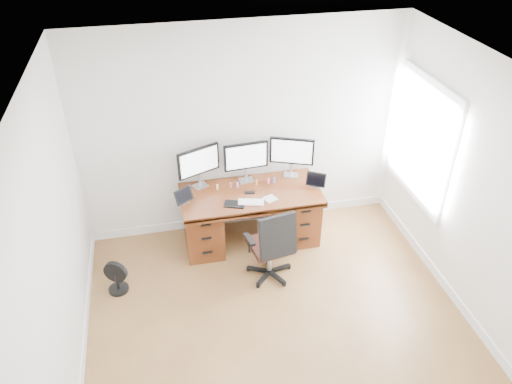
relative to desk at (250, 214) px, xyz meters
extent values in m
plane|color=brown|center=(0.00, -1.83, -0.40)|extent=(4.50, 4.50, 0.00)
cube|color=white|center=(0.00, 0.42, 0.95)|extent=(4.00, 0.10, 2.70)
cube|color=white|center=(2.00, -1.83, 0.95)|extent=(0.10, 4.50, 2.70)
cube|color=white|center=(1.97, -0.33, 1.00)|extent=(0.04, 1.30, 1.50)
cube|color=white|center=(1.95, -0.33, 1.00)|extent=(0.01, 1.15, 1.35)
cube|color=#532510|center=(0.00, -0.03, 0.32)|extent=(1.70, 0.80, 0.05)
cube|color=#532510|center=(-0.60, 0.00, -0.05)|extent=(0.45, 0.70, 0.70)
cube|color=#532510|center=(0.60, 0.00, -0.05)|extent=(0.45, 0.70, 0.70)
cube|color=#3F1B0B|center=(0.00, 0.27, 0.10)|extent=(0.74, 0.03, 0.40)
cylinder|color=black|center=(0.08, -0.69, -0.36)|extent=(0.60, 0.60, 0.07)
cylinder|color=silver|center=(0.08, -0.69, -0.14)|extent=(0.06, 0.06, 0.37)
cube|color=black|center=(0.08, -0.69, 0.04)|extent=(0.51, 0.50, 0.06)
cube|color=black|center=(0.12, -0.90, 0.32)|extent=(0.43, 0.12, 0.51)
cube|color=black|center=(-0.16, -0.74, 0.21)|extent=(0.09, 0.23, 0.03)
cube|color=black|center=(0.33, -0.65, 0.21)|extent=(0.09, 0.23, 0.03)
cylinder|color=black|center=(-1.67, -0.58, -0.39)|extent=(0.23, 0.23, 0.03)
cylinder|color=black|center=(-1.67, -0.58, -0.28)|extent=(0.04, 0.04, 0.19)
cylinder|color=black|center=(-1.67, -0.58, -0.14)|extent=(0.27, 0.17, 0.27)
cube|color=silver|center=(-0.58, 0.24, 0.35)|extent=(0.22, 0.20, 0.01)
cylinder|color=silver|center=(-0.58, 0.24, 0.44)|extent=(0.04, 0.04, 0.18)
cube|color=black|center=(-0.58, 0.24, 0.70)|extent=(0.52, 0.25, 0.35)
cube|color=white|center=(-0.57, 0.22, 0.70)|extent=(0.46, 0.20, 0.30)
cube|color=silver|center=(0.00, 0.24, 0.35)|extent=(0.19, 0.15, 0.01)
cylinder|color=silver|center=(0.00, 0.24, 0.44)|extent=(0.04, 0.04, 0.18)
cube|color=black|center=(0.00, 0.24, 0.70)|extent=(0.55, 0.07, 0.35)
cube|color=white|center=(0.00, 0.22, 0.70)|extent=(0.50, 0.04, 0.30)
cube|color=silver|center=(0.58, 0.24, 0.35)|extent=(0.22, 0.20, 0.01)
cylinder|color=silver|center=(0.58, 0.24, 0.44)|extent=(0.04, 0.04, 0.18)
cube|color=black|center=(0.58, 0.24, 0.70)|extent=(0.52, 0.24, 0.35)
cube|color=white|center=(0.57, 0.22, 0.70)|extent=(0.46, 0.19, 0.30)
cube|color=silver|center=(-0.81, -0.08, 0.35)|extent=(0.13, 0.12, 0.01)
cube|color=black|center=(-0.81, -0.08, 0.45)|extent=(0.24, 0.19, 0.17)
cube|color=silver|center=(0.81, -0.08, 0.35)|extent=(0.13, 0.12, 0.01)
cube|color=black|center=(0.81, -0.08, 0.45)|extent=(0.24, 0.18, 0.17)
cube|color=white|center=(-0.04, -0.25, 0.36)|extent=(0.32, 0.20, 0.01)
cube|color=silver|center=(0.20, -0.22, 0.35)|extent=(0.18, 0.18, 0.01)
cube|color=black|center=(-0.24, -0.24, 0.35)|extent=(0.28, 0.23, 0.01)
cube|color=black|center=(-0.02, -0.04, 0.35)|extent=(0.13, 0.08, 0.01)
cylinder|color=#CFC871|center=(-0.38, 0.12, 0.37)|extent=(0.03, 0.03, 0.05)
sphere|color=#CFC871|center=(-0.38, 0.12, 0.41)|extent=(0.03, 0.03, 0.03)
cylinder|color=brown|center=(-0.22, 0.12, 0.37)|extent=(0.03, 0.03, 0.05)
sphere|color=brown|center=(-0.22, 0.12, 0.41)|extent=(0.03, 0.03, 0.03)
cylinder|color=#937AE6|center=(-0.14, 0.12, 0.37)|extent=(0.03, 0.03, 0.05)
sphere|color=#937AE6|center=(-0.14, 0.12, 0.41)|extent=(0.03, 0.03, 0.03)
cylinder|color=#F98F41|center=(0.11, 0.12, 0.37)|extent=(0.03, 0.03, 0.05)
sphere|color=#F98F41|center=(0.11, 0.12, 0.41)|extent=(0.03, 0.03, 0.03)
cylinder|color=pink|center=(0.26, 0.12, 0.37)|extent=(0.03, 0.03, 0.05)
sphere|color=pink|center=(0.26, 0.12, 0.41)|extent=(0.03, 0.03, 0.03)
cylinder|color=#4C81E1|center=(0.33, 0.12, 0.37)|extent=(0.03, 0.03, 0.05)
sphere|color=#4C81E1|center=(0.33, 0.12, 0.41)|extent=(0.03, 0.03, 0.03)
camera|label=1|loc=(-1.02, -4.95, 3.71)|focal=35.00mm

